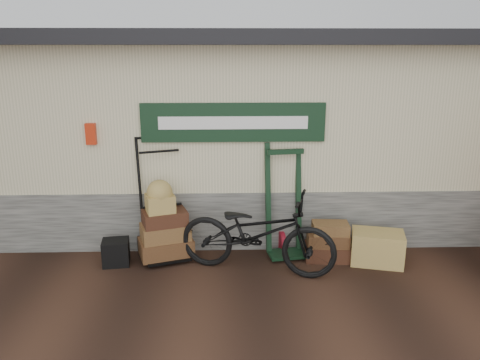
% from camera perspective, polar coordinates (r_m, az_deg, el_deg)
% --- Properties ---
extents(ground, '(80.00, 80.00, 0.00)m').
position_cam_1_polar(ground, '(6.32, 2.18, -12.08)').
color(ground, black).
rests_on(ground, ground).
extents(station_building, '(14.40, 4.10, 3.20)m').
position_cam_1_polar(station_building, '(8.44, 0.98, 6.55)').
color(station_building, '#4C4C47').
rests_on(station_building, ground).
extents(porter_trolley, '(1.06, 0.92, 1.79)m').
position_cam_1_polar(porter_trolley, '(6.82, -9.58, -2.07)').
color(porter_trolley, black).
rests_on(porter_trolley, ground).
extents(green_barrow, '(0.66, 0.59, 1.65)m').
position_cam_1_polar(green_barrow, '(6.83, 5.42, -2.49)').
color(green_barrow, black).
rests_on(green_barrow, ground).
extents(suitcase_stack, '(0.66, 0.45, 0.56)m').
position_cam_1_polar(suitcase_stack, '(6.91, 10.66, -7.29)').
color(suitcase_stack, '#3D2013').
rests_on(suitcase_stack, ground).
extents(wicker_hamper, '(0.81, 0.63, 0.46)m').
position_cam_1_polar(wicker_hamper, '(6.97, 16.37, -7.91)').
color(wicker_hamper, olive).
rests_on(wicker_hamper, ground).
extents(black_trunk, '(0.40, 0.36, 0.36)m').
position_cam_1_polar(black_trunk, '(6.90, -14.89, -8.52)').
color(black_trunk, black).
rests_on(black_trunk, ground).
extents(bicycle, '(1.34, 2.28, 1.25)m').
position_cam_1_polar(bicycle, '(6.30, 2.09, -5.93)').
color(bicycle, black).
rests_on(bicycle, ground).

